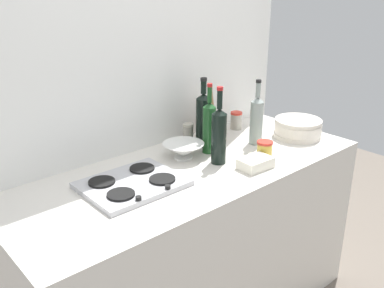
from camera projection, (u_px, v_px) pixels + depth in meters
counter_block at (192, 248)px, 2.20m from camera, size 1.80×0.70×0.90m
backsplash_panel at (143, 88)px, 2.18m from camera, size 1.90×0.06×2.43m
stovetop_hob at (132, 184)px, 1.84m from camera, size 0.42×0.33×0.04m
plate_stack at (298, 128)px, 2.41m from camera, size 0.27×0.26×0.10m
wine_bottle_leftmost at (256, 119)px, 2.28m from camera, size 0.07×0.07×0.35m
wine_bottle_mid_left at (209, 126)px, 2.16m from camera, size 0.07×0.07×0.36m
wine_bottle_mid_right at (219, 135)px, 2.04m from camera, size 0.07×0.07×0.38m
wine_bottle_rightmost at (203, 118)px, 2.27m from camera, size 0.08×0.08×0.36m
mixing_bowl at (183, 150)px, 2.12m from camera, size 0.21×0.21×0.08m
butter_dish at (256, 163)px, 2.02m from camera, size 0.16×0.11×0.05m
utensil_crock at (214, 126)px, 2.38m from camera, size 0.09×0.09×0.31m
condiment_jar_front at (265, 150)px, 2.12m from camera, size 0.08×0.08×0.09m
condiment_jar_rear at (236, 120)px, 2.53m from camera, size 0.07×0.07×0.10m
condiment_jar_spare at (188, 133)px, 2.32m from camera, size 0.06×0.06×0.11m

